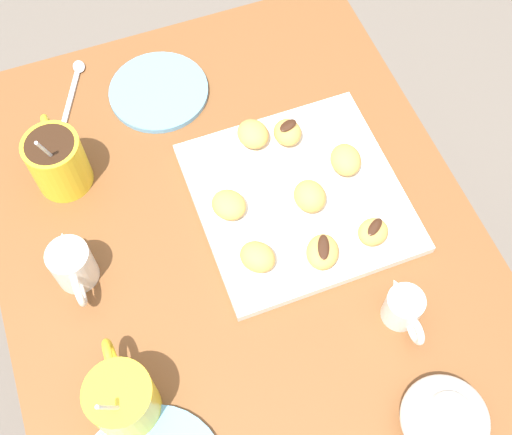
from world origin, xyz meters
name	(u,v)px	position (x,y,z in m)	size (l,w,h in m)	color
ground_plane	(245,366)	(0.00, 0.00, 0.00)	(8.00, 8.00, 0.00)	#665B51
dining_table	(241,277)	(0.00, 0.00, 0.57)	(0.88, 0.70, 0.72)	brown
pastry_plate_square	(298,197)	(0.03, -0.11, 0.73)	(0.30, 0.30, 0.02)	silver
coffee_mug_yellow_left	(122,398)	(-0.18, 0.22, 0.77)	(0.13, 0.09, 0.15)	yellow
coffee_mug_yellow_right	(57,160)	(0.19, 0.22, 0.77)	(0.13, 0.08, 0.15)	yellow
cream_pitcher_white	(73,265)	(0.02, 0.24, 0.76)	(0.10, 0.06, 0.07)	silver
ice_cream_bowl	(446,419)	(-0.35, -0.15, 0.76)	(0.11, 0.11, 0.08)	silver
chocolate_sauce_pitcher	(404,308)	(-0.19, -0.17, 0.75)	(0.09, 0.05, 0.06)	silver
saucer_sky_right	(159,91)	(0.30, 0.03, 0.73)	(0.17, 0.17, 0.01)	#66A8DB
loose_spoon_near_saucer	(73,89)	(0.36, 0.17, 0.72)	(0.15, 0.08, 0.01)	silver
beignet_0	(258,257)	(-0.06, -0.01, 0.75)	(0.04, 0.05, 0.03)	#D19347
beignet_1	(373,232)	(-0.08, -0.18, 0.75)	(0.05, 0.04, 0.03)	#D19347
chocolate_drizzle_1	(375,227)	(-0.08, -0.18, 0.77)	(0.03, 0.01, 0.01)	#381E11
beignet_2	(310,196)	(0.01, -0.12, 0.76)	(0.05, 0.05, 0.04)	#D19347
beignet_3	(288,132)	(0.13, -0.13, 0.75)	(0.04, 0.05, 0.03)	#D19347
chocolate_drizzle_3	(288,125)	(0.13, -0.13, 0.77)	(0.03, 0.02, 0.01)	#381E11
beignet_4	(322,252)	(-0.08, -0.10, 0.75)	(0.06, 0.05, 0.03)	#D19347
chocolate_drizzle_4	(324,247)	(-0.08, -0.10, 0.77)	(0.04, 0.02, 0.01)	#381E11
beignet_5	(346,160)	(0.05, -0.19, 0.75)	(0.06, 0.05, 0.03)	#D19347
beignet_6	(230,205)	(0.04, 0.00, 0.75)	(0.05, 0.05, 0.03)	#D19347
beignet_7	(253,134)	(0.15, -0.08, 0.75)	(0.05, 0.05, 0.03)	#D19347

